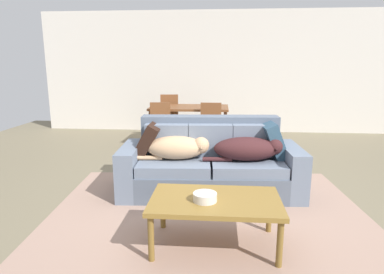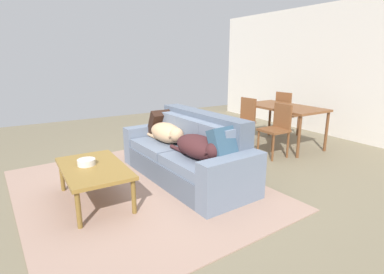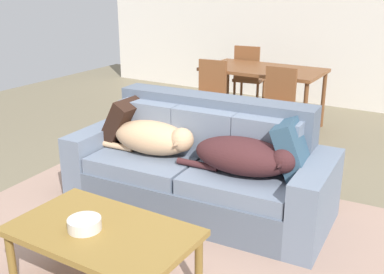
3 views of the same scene
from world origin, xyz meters
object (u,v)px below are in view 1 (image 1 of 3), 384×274
object	(u,v)px
couch	(210,164)
throw_pillow_by_right_arm	(273,140)
dog_on_left_cushion	(178,147)
dining_chair_far_left	(169,114)
throw_pillow_by_left_arm	(148,140)
dining_table	(189,110)
dining_chair_near_right	(211,125)
dining_chair_near_left	(160,125)
bowl_on_coffee_table	(205,197)
coffee_table	(215,204)
dog_on_right_cushion	(248,149)

from	to	relation	value
couch	throw_pillow_by_right_arm	bearing A→B (deg)	3.37
dog_on_left_cushion	dining_chair_far_left	world-z (taller)	dining_chair_far_left
couch	throw_pillow_by_left_arm	size ratio (longest dim) A/B	5.09
dining_table	dining_chair_far_left	xyz separation A→B (m)	(-0.47, 0.59, -0.17)
dining_chair_near_right	throw_pillow_by_right_arm	bearing A→B (deg)	-63.85
dining_chair_near_right	dining_chair_far_left	world-z (taller)	dining_chair_far_left
throw_pillow_by_right_arm	dining_chair_near_left	bearing A→B (deg)	134.79
dog_on_left_cushion	bowl_on_coffee_table	distance (m)	1.28
couch	dining_chair_near_left	world-z (taller)	couch
bowl_on_coffee_table	dining_chair_near_left	bearing A→B (deg)	106.49
bowl_on_coffee_table	dining_chair_near_right	world-z (taller)	dining_chair_near_right
dog_on_left_cushion	coffee_table	world-z (taller)	dog_on_left_cushion
dog_on_right_cushion	dining_chair_far_left	size ratio (longest dim) A/B	1.00
coffee_table	dining_table	xyz separation A→B (m)	(-0.55, 3.64, 0.29)
coffee_table	bowl_on_coffee_table	size ratio (longest dim) A/B	5.52
bowl_on_coffee_table	dining_chair_far_left	distance (m)	4.38
couch	coffee_table	size ratio (longest dim) A/B	2.00
dog_on_left_cushion	coffee_table	size ratio (longest dim) A/B	0.79
coffee_table	throw_pillow_by_right_arm	bearing A→B (deg)	63.85
bowl_on_coffee_table	coffee_table	bearing A→B (deg)	32.08
dog_on_left_cushion	dining_chair_far_left	xyz separation A→B (m)	(-0.56, 3.06, -0.06)
couch	dining_chair_near_left	size ratio (longest dim) A/B	2.50
dog_on_left_cushion	dining_chair_near_left	distance (m)	1.99
bowl_on_coffee_table	dining_chair_near_left	world-z (taller)	dining_chair_near_left
dog_on_left_cushion	dog_on_right_cushion	world-z (taller)	dog_on_left_cushion
throw_pillow_by_right_arm	bowl_on_coffee_table	size ratio (longest dim) A/B	2.23
dog_on_right_cushion	dining_chair_far_left	xyz separation A→B (m)	(-1.38, 3.04, -0.06)
dog_on_left_cushion	dining_table	xyz separation A→B (m)	(-0.09, 2.47, 0.10)
dog_on_left_cushion	dining_chair_far_left	distance (m)	3.11
couch	dining_chair_near_right	xyz separation A→B (m)	(-0.05, 1.74, 0.16)
throw_pillow_by_right_arm	dining_chair_near_left	xyz separation A→B (m)	(-1.69, 1.70, -0.15)
throw_pillow_by_left_arm	dining_chair_far_left	size ratio (longest dim) A/B	0.46
dog_on_right_cushion	throw_pillow_by_left_arm	bearing A→B (deg)	171.58
throw_pillow_by_left_arm	dining_table	bearing A→B (deg)	82.94
throw_pillow_by_left_arm	dining_chair_near_left	bearing A→B (deg)	95.51
dog_on_left_cushion	dog_on_right_cushion	xyz separation A→B (m)	(0.82, 0.01, -0.00)
dog_on_right_cushion	couch	bearing A→B (deg)	163.17
dining_chair_near_right	couch	bearing A→B (deg)	-88.20
couch	dog_on_left_cushion	world-z (taller)	couch
throw_pillow_by_right_arm	dining_chair_near_left	distance (m)	2.40
throw_pillow_by_right_arm	dining_chair_near_right	size ratio (longest dim) A/B	0.50
couch	bowl_on_coffee_table	size ratio (longest dim) A/B	11.01
bowl_on_coffee_table	dining_chair_near_right	bearing A→B (deg)	90.74
bowl_on_coffee_table	dining_table	bearing A→B (deg)	97.14
dog_on_right_cushion	throw_pillow_by_right_arm	xyz separation A→B (m)	(0.31, 0.20, 0.06)
throw_pillow_by_left_arm	dining_chair_near_left	distance (m)	1.81
coffee_table	dining_table	size ratio (longest dim) A/B	0.75
coffee_table	dining_chair_near_left	size ratio (longest dim) A/B	1.25
couch	dog_on_left_cushion	xyz separation A→B (m)	(-0.38, -0.12, 0.23)
dog_on_right_cushion	throw_pillow_by_left_arm	size ratio (longest dim) A/B	2.15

